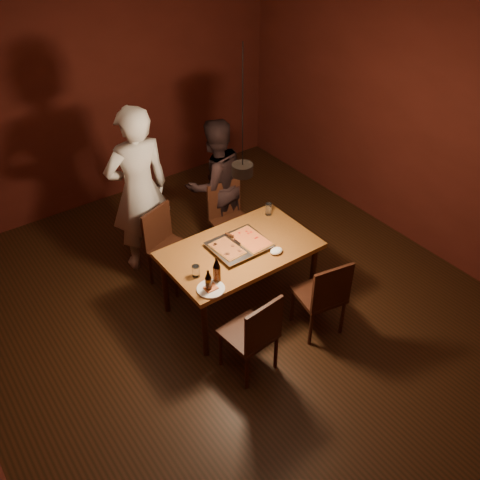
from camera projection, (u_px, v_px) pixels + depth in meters
room_shell at (242, 205)px, 4.68m from camera, size 6.00×6.00×6.00m
dining_table at (240, 254)px, 5.29m from camera, size 1.50×0.90×0.75m
chair_far_left at (165, 240)px, 5.71m from camera, size 0.54×0.54×0.49m
chair_far_right at (229, 213)px, 6.13m from camera, size 0.45×0.45×0.49m
chair_near_left at (255, 330)px, 4.66m from camera, size 0.46×0.46×0.49m
chair_near_right at (325, 292)px, 5.05m from camera, size 0.49×0.49×0.49m
pizza_tray at (239, 246)px, 5.23m from camera, size 0.56×0.46×0.05m
pizza_meat at (227, 249)px, 5.14m from camera, size 0.24×0.35×0.02m
pizza_cheese at (251, 239)px, 5.26m from camera, size 0.28×0.42×0.02m
spatula at (238, 241)px, 5.23m from camera, size 0.12×0.25×0.04m
beer_bottle_a at (208, 281)px, 4.68m from camera, size 0.06×0.06×0.22m
beer_bottle_b at (217, 270)px, 4.77m from camera, size 0.07×0.07×0.26m
water_glass_left at (196, 271)px, 4.88m from camera, size 0.07×0.07×0.11m
water_glass_right at (269, 209)px, 5.68m from camera, size 0.07×0.07×0.14m
plate_slice at (211, 289)px, 4.75m from camera, size 0.25×0.25×0.03m
napkin at (276, 251)px, 5.16m from camera, size 0.13×0.10×0.05m
diner_white at (139, 191)px, 5.70m from camera, size 0.73×0.50×1.92m
diner_dark at (215, 183)px, 6.18m from camera, size 0.77×0.61×1.56m
pendant_lamp at (242, 169)px, 4.46m from camera, size 0.18×0.18×1.10m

